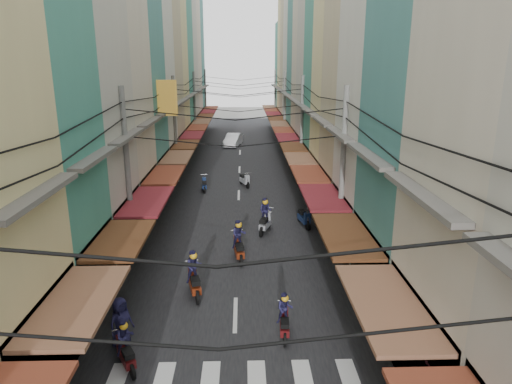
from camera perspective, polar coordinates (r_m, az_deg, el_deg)
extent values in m
plane|color=slate|center=(19.55, -2.51, -12.06)|extent=(160.00, 160.00, 0.00)
cube|color=black|center=(38.37, -2.10, 2.13)|extent=(10.00, 80.00, 0.02)
cube|color=slate|center=(38.97, -11.71, 2.05)|extent=(3.00, 80.00, 0.06)
cube|color=slate|center=(38.86, 7.54, 2.20)|extent=(3.00, 80.00, 0.06)
cube|color=black|center=(14.62, -26.61, -17.16)|extent=(1.20, 4.52, 3.20)
cube|color=brown|center=(13.37, -21.39, -12.77)|extent=(1.80, 4.33, 0.12)
cube|color=#595651|center=(12.53, -25.57, -0.35)|extent=(0.50, 4.23, 0.15)
cube|color=black|center=(18.24, -20.79, -9.70)|extent=(1.20, 4.13, 3.20)
cube|color=#572F18|center=(17.26, -16.52, -5.71)|extent=(1.80, 3.96, 0.12)
cube|color=#595651|center=(16.62, -19.50, 4.01)|extent=(0.50, 3.87, 0.15)
cube|color=#B7B5A8|center=(21.91, -25.32, 17.88)|extent=(6.00, 5.14, 20.93)
cube|color=black|center=(22.39, -16.98, -4.55)|extent=(1.20, 4.94, 3.20)
cube|color=maroon|center=(21.60, -13.44, -1.11)|extent=(1.80, 4.73, 0.12)
cube|color=#595651|center=(21.09, -15.70, 6.70)|extent=(0.50, 4.63, 0.15)
cube|color=beige|center=(26.61, -20.55, 13.99)|extent=(6.00, 4.95, 17.43)
cube|color=black|center=(27.04, -14.27, -0.83)|extent=(1.20, 4.75, 3.20)
cube|color=brown|center=(26.38, -11.29, 2.10)|extent=(1.80, 4.56, 0.12)
cube|color=#595651|center=(25.97, -13.08, 8.52)|extent=(0.50, 4.46, 0.15)
cube|color=teal|center=(31.38, -17.54, 13.39)|extent=(6.00, 4.99, 16.32)
cube|color=black|center=(31.73, -12.39, 1.77)|extent=(1.20, 4.80, 3.20)
cube|color=brown|center=(31.18, -9.82, 4.30)|extent=(1.80, 4.60, 0.12)
cube|color=#595651|center=(30.83, -11.30, 9.74)|extent=(0.50, 4.50, 0.15)
cube|color=silver|center=(36.10, -15.87, 18.98)|extent=(6.00, 4.65, 22.87)
cube|color=black|center=(36.35, -11.03, 3.63)|extent=(1.20, 4.46, 3.20)
cube|color=#572F18|center=(35.87, -8.77, 5.86)|extent=(1.80, 4.27, 0.12)
cube|color=#595651|center=(35.57, -10.03, 10.60)|extent=(0.50, 4.18, 0.15)
cube|color=#C0AF88|center=(40.70, -14.09, 17.08)|extent=(6.00, 4.89, 20.58)
cube|color=black|center=(40.97, -9.98, 5.06)|extent=(1.20, 4.70, 3.20)
cube|color=maroon|center=(40.55, -7.97, 7.05)|extent=(1.80, 4.50, 0.12)
cube|color=#595651|center=(40.27, -9.07, 11.24)|extent=(0.50, 4.40, 0.15)
cube|color=beige|center=(45.31, -12.72, 15.64)|extent=(6.00, 4.52, 18.44)
cube|color=black|center=(45.56, -9.16, 6.19)|extent=(1.20, 4.34, 3.20)
cube|color=brown|center=(45.18, -7.33, 7.97)|extent=(1.80, 4.16, 0.12)
cube|color=#595651|center=(44.93, -8.31, 11.74)|extent=(0.50, 4.07, 0.15)
cube|color=teal|center=(50.10, -11.73, 16.95)|extent=(6.00, 5.20, 20.63)
cube|color=black|center=(50.32, -8.46, 7.13)|extent=(1.20, 4.99, 3.20)
cube|color=brown|center=(49.97, -6.80, 8.75)|extent=(1.80, 4.78, 0.12)
cube|color=#595651|center=(49.75, -7.68, 12.16)|extent=(0.50, 4.68, 0.15)
cube|color=#B7B5A8|center=(55.16, -10.90, 18.47)|extent=(6.00, 4.94, 23.70)
cube|color=black|center=(55.30, -7.86, 7.94)|extent=(1.20, 4.74, 3.20)
cube|color=#572F18|center=(54.98, -6.34, 9.42)|extent=(1.80, 4.55, 0.12)
cube|color=#595651|center=(54.79, -7.13, 12.52)|extent=(0.50, 4.45, 0.15)
cube|color=beige|center=(60.00, -10.07, 17.05)|extent=(6.00, 4.96, 21.12)
cube|color=black|center=(60.18, -7.37, 8.60)|extent=(1.20, 4.76, 3.20)
cube|color=maroon|center=(59.89, -5.97, 9.96)|extent=(1.80, 4.56, 0.12)
cube|color=#595651|center=(59.71, -6.69, 12.81)|extent=(0.50, 4.46, 0.15)
cube|color=teal|center=(64.95, -9.40, 16.44)|extent=(6.00, 5.04, 19.90)
cube|color=black|center=(65.12, -6.95, 9.17)|extent=(1.20, 4.84, 3.20)
cube|color=brown|center=(64.85, -5.65, 10.42)|extent=(1.80, 4.64, 0.12)
cube|color=#595651|center=(64.68, -6.31, 13.06)|extent=(0.50, 4.54, 0.15)
cube|color=brown|center=(29.72, -11.04, 11.47)|extent=(1.20, 0.40, 2.20)
cube|color=black|center=(14.13, 21.57, -17.73)|extent=(1.20, 4.78, 3.20)
cube|color=brown|center=(12.92, 15.92, -13.29)|extent=(1.80, 4.58, 0.12)
cube|color=#595651|center=(12.01, 19.96, -0.38)|extent=(0.50, 4.48, 0.15)
cube|color=teal|center=(17.55, 24.57, 9.19)|extent=(6.00, 5.03, 15.08)
cube|color=black|center=(18.22, 15.50, -9.25)|extent=(1.20, 4.83, 3.20)
cube|color=#572F18|center=(17.29, 11.07, -5.29)|extent=(1.80, 4.63, 0.12)
cube|color=#595651|center=(16.62, 13.81, 4.47)|extent=(0.50, 4.53, 0.15)
cube|color=silver|center=(22.06, 19.85, 19.37)|extent=(6.00, 4.79, 21.66)
cube|color=black|center=(22.59, 11.95, -4.00)|extent=(1.20, 4.60, 3.20)
cube|color=maroon|center=(21.85, 8.33, -0.64)|extent=(1.80, 4.41, 0.12)
cube|color=#595651|center=(21.33, 10.39, 7.13)|extent=(0.50, 4.31, 0.15)
cube|color=#C0AF88|center=(26.44, 16.00, 17.96)|extent=(6.00, 4.52, 20.74)
cube|color=black|center=(26.91, 9.70, -0.63)|extent=(1.20, 4.34, 3.20)
cube|color=brown|center=(26.29, 6.63, 2.26)|extent=(1.80, 4.16, 0.12)
cube|color=#595651|center=(25.86, 8.29, 8.74)|extent=(0.50, 4.07, 0.15)
cube|color=beige|center=(30.65, 13.11, 11.60)|extent=(6.00, 4.12, 14.13)
cube|color=black|center=(31.01, 8.18, 1.65)|extent=(1.20, 3.96, 3.20)
cube|color=brown|center=(30.47, 5.50, 4.19)|extent=(1.80, 3.79, 0.12)
cube|color=#595651|center=(30.10, 6.90, 9.79)|extent=(0.50, 3.71, 0.15)
cube|color=teal|center=(34.72, 11.51, 15.10)|extent=(6.00, 4.40, 17.68)
cube|color=black|center=(35.10, 7.03, 3.37)|extent=(1.20, 4.23, 3.20)
cube|color=#572F18|center=(34.63, 4.64, 5.63)|extent=(1.80, 4.05, 0.12)
cube|color=#595651|center=(34.30, 5.85, 10.56)|extent=(0.50, 3.96, 0.15)
cube|color=#B7B5A8|center=(39.20, 10.18, 18.83)|extent=(6.00, 4.64, 22.59)
cube|color=black|center=(39.48, 6.07, 4.81)|extent=(1.20, 4.45, 3.20)
cube|color=maroon|center=(39.06, 3.93, 6.82)|extent=(1.80, 4.26, 0.12)
cube|color=#595651|center=(38.77, 4.99, 11.20)|extent=(0.50, 4.17, 0.15)
cube|color=beige|center=(43.41, 8.95, 17.69)|extent=(6.00, 4.00, 21.25)
cube|color=black|center=(43.69, 5.33, 5.91)|extent=(1.20, 3.84, 3.20)
cube|color=brown|center=(43.31, 3.39, 7.73)|extent=(1.80, 3.68, 0.12)
cube|color=#595651|center=(43.05, 4.34, 11.68)|extent=(0.50, 3.60, 0.15)
cube|color=teal|center=(47.87, 7.97, 18.19)|extent=(6.00, 5.01, 22.33)
cube|color=black|center=(48.10, 4.70, 6.85)|extent=(1.20, 4.81, 3.20)
cube|color=brown|center=(47.76, 2.93, 8.51)|extent=(1.80, 4.61, 0.12)
cube|color=#595651|center=(47.52, 3.78, 12.10)|extent=(0.50, 4.51, 0.15)
cube|color=silver|center=(52.78, 7.00, 16.59)|extent=(6.00, 5.00, 19.71)
cube|color=black|center=(53.02, 4.11, 7.71)|extent=(1.20, 4.80, 3.20)
cube|color=#572F18|center=(52.71, 2.50, 9.22)|extent=(1.80, 4.60, 0.12)
cube|color=#595651|center=(52.50, 3.26, 12.47)|extent=(0.50, 4.50, 0.15)
cube|color=#C0AF88|center=(57.39, 6.25, 15.13)|extent=(6.00, 4.32, 16.86)
cube|color=black|center=(57.62, 3.66, 8.37)|extent=(1.20, 4.15, 3.20)
cube|color=maroon|center=(57.33, 2.17, 9.77)|extent=(1.80, 3.97, 0.12)
cube|color=#595651|center=(57.13, 2.87, 12.76)|extent=(0.50, 3.89, 0.15)
cube|color=beige|center=(61.68, 5.74, 16.63)|extent=(6.00, 4.33, 19.96)
cube|color=black|center=(61.89, 3.29, 8.91)|extent=(1.20, 4.16, 3.20)
cube|color=brown|center=(61.62, 1.90, 10.20)|extent=(1.80, 3.99, 0.12)
cube|color=#595651|center=(61.44, 2.55, 12.98)|extent=(0.50, 3.90, 0.15)
cube|color=teal|center=(66.28, 5.16, 14.17)|extent=(6.00, 4.88, 14.34)
cube|color=black|center=(66.45, 2.96, 9.39)|extent=(1.20, 4.68, 3.20)
cube|color=brown|center=(66.20, 1.66, 10.60)|extent=(1.80, 4.49, 0.12)
cube|color=#595651|center=(66.03, 2.26, 13.19)|extent=(0.50, 4.39, 0.15)
cylinder|color=gray|center=(21.53, -15.69, 1.71)|extent=(0.26, 0.26, 8.20)
cylinder|color=gray|center=(21.38, 10.73, 1.93)|extent=(0.26, 0.26, 8.20)
cylinder|color=gray|center=(36.01, -10.08, 7.61)|extent=(0.26, 0.26, 8.20)
cylinder|color=gray|center=(35.91, 5.73, 7.75)|extent=(0.26, 0.26, 8.20)
cylinder|color=gray|center=(50.79, -7.67, 10.09)|extent=(0.26, 0.26, 8.20)
cylinder|color=gray|center=(50.72, 3.59, 10.19)|extent=(0.26, 0.26, 8.20)
cylinder|color=gray|center=(65.67, -6.33, 11.43)|extent=(0.26, 0.26, 8.20)
cylinder|color=gray|center=(65.61, 2.40, 11.51)|extent=(0.26, 0.26, 8.20)
imported|color=silver|center=(51.86, -2.87, 5.75)|extent=(5.25, 2.85, 1.76)
imported|color=black|center=(17.72, 16.17, -15.94)|extent=(1.77, 0.90, 1.16)
cylinder|color=black|center=(16.08, -15.32, -18.45)|extent=(0.09, 0.48, 0.48)
cylinder|color=black|center=(15.14, -16.41, -20.97)|extent=(0.09, 0.48, 0.48)
cube|color=#591114|center=(15.53, -15.89, -19.23)|extent=(0.31, 1.06, 0.26)
cube|color=black|center=(15.19, -16.19, -18.87)|extent=(0.29, 0.51, 0.17)
cube|color=#591114|center=(15.81, -15.49, -17.56)|extent=(0.28, 0.26, 0.51)
imported|color=#1F1D44|center=(15.46, -15.92, -18.87)|extent=(0.48, 0.34, 1.22)
sphere|color=yellow|center=(14.96, -16.20, -15.96)|extent=(0.26, 0.26, 0.26)
cylinder|color=black|center=(17.03, 3.38, -15.75)|extent=(0.09, 0.47, 0.47)
cylinder|color=black|center=(16.05, 3.76, -17.95)|extent=(0.09, 0.47, 0.47)
cube|color=#591114|center=(16.46, 3.57, -16.40)|extent=(0.31, 1.04, 0.25)
cube|color=black|center=(16.12, 3.66, -16.01)|extent=(0.29, 0.50, 0.16)
cube|color=#591114|center=(16.77, 3.43, -14.89)|extent=(0.27, 0.25, 0.50)
imported|color=#1F1D44|center=(16.40, 3.58, -16.05)|extent=(0.48, 0.34, 1.20)
sphere|color=yellow|center=(15.94, 3.64, -13.30)|extent=(0.25, 0.25, 0.25)
cylinder|color=black|center=(22.73, -2.12, -7.07)|extent=(0.11, 0.58, 0.58)
cylinder|color=black|center=(21.42, -2.15, -8.58)|extent=(0.11, 0.58, 0.58)
cube|color=maroon|center=(22.00, -2.14, -7.38)|extent=(0.38, 1.27, 0.31)
cube|color=black|center=(21.62, -2.15, -6.86)|extent=(0.35, 0.61, 0.20)
cube|color=maroon|center=(22.47, -2.13, -6.17)|extent=(0.33, 0.31, 0.61)
imported|color=#1F1D44|center=(21.95, -2.14, -7.04)|extent=(0.58, 0.41, 1.47)
sphere|color=yellow|center=(21.54, -2.17, -4.32)|extent=(0.31, 0.31, 0.31)
cylinder|color=black|center=(27.23, 5.76, -3.20)|extent=(0.11, 0.55, 0.55)
cylinder|color=black|center=(25.94, 6.14, -4.20)|extent=(0.11, 0.55, 0.55)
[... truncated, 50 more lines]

